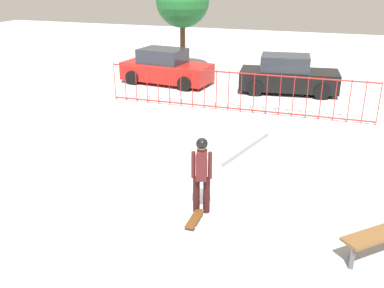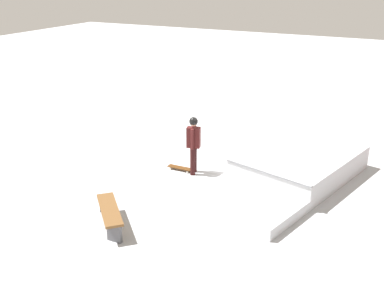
# 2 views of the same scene
# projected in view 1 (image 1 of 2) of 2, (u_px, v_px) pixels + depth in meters

# --- Properties ---
(ground_plane) EXTENTS (60.00, 60.00, 0.00)m
(ground_plane) POSITION_uv_depth(u_px,v_px,m) (177.00, 178.00, 11.06)
(ground_plane) COLOR #B7BABF
(skate_ramp) EXTENTS (5.88, 3.88, 0.74)m
(skate_ramp) POSITION_uv_depth(u_px,v_px,m) (203.00, 149.00, 12.00)
(skate_ramp) COLOR silver
(skate_ramp) RESTS_ON ground
(skater) EXTENTS (0.43, 0.42, 1.73)m
(skater) POSITION_uv_depth(u_px,v_px,m) (202.00, 170.00, 9.13)
(skater) COLOR black
(skater) RESTS_ON ground
(skateboard) EXTENTS (0.27, 0.80, 0.09)m
(skateboard) POSITION_uv_depth(u_px,v_px,m) (195.00, 219.00, 9.09)
(skateboard) COLOR #593314
(skateboard) RESTS_ON ground
(perimeter_fence) EXTENTS (9.94, 0.16, 1.50)m
(perimeter_fence) POSITION_uv_depth(u_px,v_px,m) (235.00, 91.00, 16.03)
(perimeter_fence) COLOR maroon
(perimeter_fence) RESTS_ON ground
(park_bench) EXTENTS (1.42, 1.41, 0.48)m
(park_bench) POSITION_uv_depth(u_px,v_px,m) (380.00, 238.00, 7.94)
(park_bench) COLOR brown
(park_bench) RESTS_ON ground
(parked_car_red) EXTENTS (4.27, 2.30, 1.60)m
(parked_car_red) POSITION_uv_depth(u_px,v_px,m) (166.00, 68.00, 20.05)
(parked_car_red) COLOR red
(parked_car_red) RESTS_ON ground
(parked_car_black) EXTENTS (4.28, 2.33, 1.60)m
(parked_car_black) POSITION_uv_depth(u_px,v_px,m) (288.00, 76.00, 18.56)
(parked_car_black) COLOR black
(parked_car_black) RESTS_ON ground
(distant_tree) EXTENTS (2.67, 2.67, 4.88)m
(distant_tree) POSITION_uv_depth(u_px,v_px,m) (182.00, 1.00, 21.56)
(distant_tree) COLOR brown
(distant_tree) RESTS_ON ground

